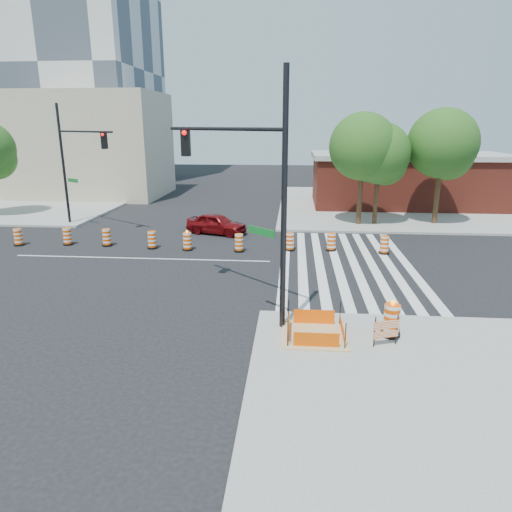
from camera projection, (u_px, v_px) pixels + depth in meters
The scene contains 25 objects.
ground at pixel (141, 258), 24.70m from camera, with size 120.00×120.00×0.00m, color black.
sidewalk_ne at pixel (404, 205), 40.47m from camera, with size 22.00×22.00×0.15m, color gray.
sidewalk_nw at pixel (18, 200), 43.35m from camera, with size 22.00×22.00×0.15m, color gray.
crosswalk_east at pixel (345, 263), 23.82m from camera, with size 6.75×13.50×0.01m.
lane_centerline at pixel (141, 258), 24.70m from camera, with size 14.00×0.12×0.01m, color silver.
excavation_pit at pixel (315, 334), 15.30m from camera, with size 2.20×2.20×0.90m.
brick_storefront at pixel (407, 180), 39.85m from camera, with size 16.50×8.50×4.60m.
beige_midrise at pixel (92, 145), 45.33m from camera, with size 14.00×10.00×10.00m, color tan.
red_coupe at pixel (217, 224), 30.09m from camera, with size 1.61×4.00×1.36m, color #61080A.
signal_pole_se at pixel (247, 175), 15.91m from camera, with size 4.91×4.50×8.62m.
signal_pole_nw at pixel (75, 154), 30.75m from camera, with size 5.25×3.61×8.24m.
pit_drum at pixel (391, 321), 15.18m from camera, with size 0.65×0.65×1.29m.
barricade at pixel (386, 329), 14.49m from camera, with size 0.84×0.31×1.02m.
tree_north_c at pixel (363, 150), 31.25m from camera, with size 4.62×4.62×7.85m.
tree_north_d at pixel (380, 157), 31.51m from camera, with size 4.24×4.24×7.20m.
tree_north_e at pixel (443, 147), 31.44m from camera, with size 4.78×4.78×8.12m.
median_drum_1 at pixel (18, 238), 27.24m from camera, with size 0.60×0.60×1.02m.
median_drum_2 at pixel (67, 237), 27.37m from camera, with size 0.60×0.60×1.02m.
median_drum_3 at pixel (107, 238), 27.12m from camera, with size 0.60×0.60×1.02m.
median_drum_4 at pixel (152, 240), 26.56m from camera, with size 0.60×0.60×1.02m.
median_drum_5 at pixel (187, 242), 26.20m from camera, with size 0.60×0.60×1.18m.
median_drum_6 at pixel (239, 243), 25.91m from camera, with size 0.60×0.60×1.02m.
median_drum_7 at pixel (290, 242), 26.15m from camera, with size 0.60×0.60×1.02m.
median_drum_8 at pixel (331, 243), 26.10m from camera, with size 0.60×0.60×1.02m.
median_drum_9 at pixel (384, 245), 25.45m from camera, with size 0.60×0.60×1.02m.
Camera 1 is at (8.19, -23.09, 6.98)m, focal length 32.00 mm.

